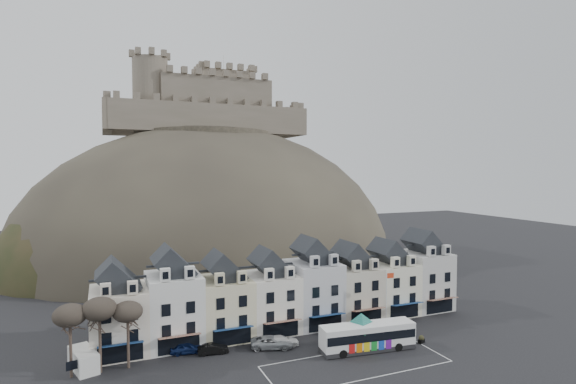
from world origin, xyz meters
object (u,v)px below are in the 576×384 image
object	(u,v)px
car_navy	(187,348)
car_silver	(272,342)
red_buoy	(391,332)
white_van	(83,360)
flagpole	(387,296)
bus_shelter	(361,321)
car_black	(213,349)
car_charcoal	(375,326)
car_maroon	(338,329)
car_white	(281,341)
bus	(368,336)

from	to	relation	value
car_navy	car_silver	size ratio (longest dim) A/B	0.78
red_buoy	car_navy	bearing A→B (deg)	166.73
white_van	flagpole	bearing A→B (deg)	-20.71
bus_shelter	car_black	world-z (taller)	bus_shelter
car_silver	car_charcoal	xyz separation A→B (m)	(15.60, 0.00, 0.02)
car_charcoal	car_maroon	bearing A→B (deg)	99.38
white_van	car_white	world-z (taller)	white_van
car_maroon	car_black	bearing A→B (deg)	112.78
red_buoy	bus	bearing A→B (deg)	-160.45
flagpole	white_van	xyz separation A→B (m)	(-39.85, 2.49, -3.64)
bus	car_charcoal	size ratio (longest dim) A/B	2.61
car_white	car_black	bearing A→B (deg)	85.78
car_charcoal	flagpole	bearing A→B (deg)	-65.64
bus	car_silver	xyz separation A→B (m)	(-10.96, 5.37, -1.15)
white_van	bus	bearing A→B (deg)	-30.48
bus_shelter	car_black	distance (m)	19.09
flagpole	bus_shelter	bearing A→B (deg)	-147.89
red_buoy	flagpole	world-z (taller)	flagpole
car_navy	car_white	distance (m)	11.87
car_silver	car_charcoal	bearing A→B (deg)	-71.08
car_white	car_maroon	size ratio (longest dim) A/B	1.32
car_charcoal	car_white	bearing A→B (deg)	114.14
bus	car_black	world-z (taller)	bus
bus	white_van	distance (m)	34.10
red_buoy	car_silver	bearing A→B (deg)	166.89
bus_shelter	car_white	world-z (taller)	bus_shelter
bus_shelter	car_silver	world-z (taller)	bus_shelter
car_black	car_charcoal	world-z (taller)	car_charcoal
white_van	car_maroon	world-z (taller)	white_van
car_navy	car_black	size ratio (longest dim) A/B	1.10
car_white	car_maroon	world-z (taller)	car_white
car_navy	car_black	world-z (taller)	car_navy
bus_shelter	white_van	size ratio (longest dim) A/B	1.21
bus	car_maroon	world-z (taller)	bus
bus	red_buoy	xyz separation A→B (m)	(4.79, 1.70, -0.86)
bus_shelter	car_black	bearing A→B (deg)	139.72
bus	flagpole	distance (m)	9.05
bus	car_silver	bearing A→B (deg)	160.20
car_maroon	bus_shelter	bearing A→B (deg)	-156.04
white_van	car_maroon	xyz separation A→B (m)	(32.61, -1.13, -0.53)
bus	car_maroon	xyz separation A→B (m)	(-0.56, 6.74, -1.29)
bus_shelter	car_maroon	distance (m)	6.48
bus	white_van	world-z (taller)	bus
flagpole	car_charcoal	xyz separation A→B (m)	(-2.04, -0.01, -4.01)
car_black	car_maroon	bearing A→B (deg)	-82.79
car_navy	red_buoy	bearing A→B (deg)	-94.92
red_buoy	car_charcoal	world-z (taller)	red_buoy
white_van	car_charcoal	xyz separation A→B (m)	(37.81, -2.50, -0.37)
bus_shelter	car_charcoal	distance (m)	7.22
bus	car_white	bearing A→B (deg)	157.48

